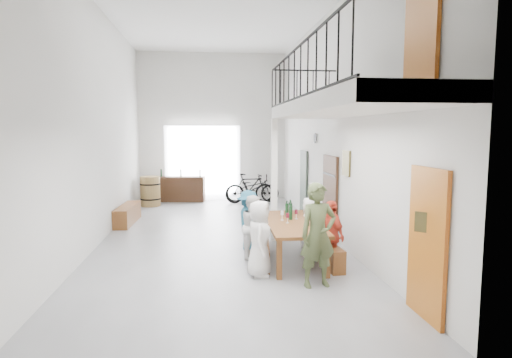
{
  "coord_description": "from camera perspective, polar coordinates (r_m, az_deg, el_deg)",
  "views": [
    {
      "loc": [
        -0.29,
        -10.28,
        2.57
      ],
      "look_at": [
        0.87,
        -0.5,
        1.48
      ],
      "focal_mm": 30.0,
      "sensor_mm": 36.0,
      "label": 1
    }
  ],
  "objects": [
    {
      "name": "bicycle_near",
      "position": [
        15.67,
        -0.47,
        -1.26
      ],
      "size": [
        1.99,
        0.92,
        1.01
      ],
      "primitive_type": "imported",
      "rotation": [
        0.0,
        0.0,
        1.44
      ],
      "color": "black",
      "rests_on": "ground"
    },
    {
      "name": "bench_inner",
      "position": [
        8.68,
        0.75,
        -9.54
      ],
      "size": [
        0.49,
        1.79,
        0.41
      ],
      "primitive_type": "cube",
      "rotation": [
        0.0,
        0.0,
        -0.12
      ],
      "color": "brown",
      "rests_on": "ground"
    },
    {
      "name": "room_walls",
      "position": [
        10.33,
        -5.22,
        11.74
      ],
      "size": [
        12.0,
        12.0,
        12.0
      ],
      "color": "silver",
      "rests_on": "ground"
    },
    {
      "name": "potted_plant",
      "position": [
        11.79,
        6.87,
        -5.35
      ],
      "size": [
        0.45,
        0.42,
        0.4
      ],
      "primitive_type": "imported",
      "rotation": [
        0.0,
        0.0,
        0.39
      ],
      "color": "#154713",
      "rests_on": "ground"
    },
    {
      "name": "floor",
      "position": [
        10.6,
        -5.02,
        -7.75
      ],
      "size": [
        12.0,
        12.0,
        0.0
      ],
      "primitive_type": "plane",
      "color": "slate",
      "rests_on": "ground"
    },
    {
      "name": "tableware",
      "position": [
        8.88,
        4.69,
        -4.32
      ],
      "size": [
        0.55,
        0.85,
        0.35
      ],
      "color": "black",
      "rests_on": "tasting_table"
    },
    {
      "name": "guest_left_b",
      "position": [
        8.29,
        0.15,
        -7.5
      ],
      "size": [
        0.43,
        0.51,
        1.19
      ],
      "primitive_type": "imported",
      "rotation": [
        0.0,
        0.0,
        1.96
      ],
      "color": "#25617B",
      "rests_on": "ground"
    },
    {
      "name": "oak_barrel",
      "position": [
        15.3,
        -13.91,
        -1.6
      ],
      "size": [
        0.7,
        0.7,
        1.03
      ],
      "color": "olive",
      "rests_on": "ground"
    },
    {
      "name": "bench_wall",
      "position": [
        8.79,
        8.91,
        -9.32
      ],
      "size": [
        0.35,
        1.89,
        0.43
      ],
      "primitive_type": "cube",
      "rotation": [
        0.0,
        0.0,
        0.06
      ],
      "color": "brown",
      "rests_on": "ground"
    },
    {
      "name": "guest_right_c",
      "position": [
        9.31,
        7.13,
        -6.06
      ],
      "size": [
        0.53,
        0.66,
        1.17
      ],
      "primitive_type": "imported",
      "rotation": [
        0.0,
        0.0,
        -1.88
      ],
      "color": "white",
      "rests_on": "ground"
    },
    {
      "name": "guest_left_d",
      "position": [
        9.31,
        -1.04,
        -5.55
      ],
      "size": [
        0.54,
        0.88,
        1.32
      ],
      "primitive_type": "imported",
      "rotation": [
        0.0,
        0.0,
        1.64
      ],
      "color": "#25617B",
      "rests_on": "ground"
    },
    {
      "name": "tasting_table",
      "position": [
        8.6,
        4.93,
        -6.25
      ],
      "size": [
        1.09,
        2.52,
        0.79
      ],
      "rotation": [
        0.0,
        0.0,
        -0.03
      ],
      "color": "brown",
      "rests_on": "ground"
    },
    {
      "name": "serving_counter",
      "position": [
        16.1,
        -9.96,
        -1.32
      ],
      "size": [
        1.8,
        0.74,
        0.92
      ],
      "primitive_type": "cube",
      "rotation": [
        0.0,
        0.0,
        -0.15
      ],
      "color": "#392215",
      "rests_on": "ground"
    },
    {
      "name": "balcony",
      "position": [
        7.51,
        10.96,
        9.17
      ],
      "size": [
        1.52,
        5.62,
        4.0
      ],
      "color": "white",
      "rests_on": "ground"
    },
    {
      "name": "counter_bottles",
      "position": [
        16.02,
        -10.01,
        0.8
      ],
      "size": [
        1.49,
        0.3,
        0.28
      ],
      "color": "black",
      "rests_on": "serving_counter"
    },
    {
      "name": "host_standing",
      "position": [
        7.21,
        8.26,
        -7.4
      ],
      "size": [
        0.7,
        0.52,
        1.74
      ],
      "primitive_type": "imported",
      "rotation": [
        0.0,
        0.0,
        0.17
      ],
      "color": "#444F2C",
      "rests_on": "ground"
    },
    {
      "name": "guest_left_a",
      "position": [
        7.67,
        0.45,
        -7.95
      ],
      "size": [
        0.54,
        0.73,
        1.37
      ],
      "primitive_type": "imported",
      "rotation": [
        0.0,
        0.0,
        1.41
      ],
      "color": "white",
      "rests_on": "ground"
    },
    {
      "name": "side_bench",
      "position": [
        12.62,
        -16.76,
        -4.54
      ],
      "size": [
        0.49,
        1.83,
        0.51
      ],
      "primitive_type": "cube",
      "rotation": [
        0.0,
        0.0,
        -0.05
      ],
      "color": "brown",
      "rests_on": "ground"
    },
    {
      "name": "gateway_portal",
      "position": [
        16.26,
        -7.11,
        2.13
      ],
      "size": [
        2.8,
        0.08,
        2.8
      ],
      "primitive_type": "cube",
      "color": "white",
      "rests_on": "ground"
    },
    {
      "name": "guest_left_c",
      "position": [
        8.79,
        -0.33,
        -6.34
      ],
      "size": [
        0.62,
        0.72,
        1.29
      ],
      "primitive_type": "imported",
      "rotation": [
        0.0,
        0.0,
        1.35
      ],
      "color": "white",
      "rests_on": "ground"
    },
    {
      "name": "guest_right_b",
      "position": [
        8.89,
        8.49,
        -6.81
      ],
      "size": [
        0.67,
        1.1,
        1.13
      ],
      "primitive_type": "imported",
      "rotation": [
        0.0,
        0.0,
        -1.23
      ],
      "color": "black",
      "rests_on": "ground"
    },
    {
      "name": "right_wall_decor",
      "position": [
        8.97,
        12.76,
        0.84
      ],
      "size": [
        0.07,
        8.28,
        5.07
      ],
      "color": "#A85815",
      "rests_on": "ground"
    },
    {
      "name": "guest_right_a",
      "position": [
        8.23,
        9.96,
        -7.3
      ],
      "size": [
        0.52,
        0.82,
        1.3
      ],
      "primitive_type": "imported",
      "rotation": [
        0.0,
        0.0,
        -1.28
      ],
      "color": "red",
      "rests_on": "ground"
    },
    {
      "name": "bicycle_far",
      "position": [
        15.48,
        -0.85,
        -1.24
      ],
      "size": [
        1.83,
        0.66,
        1.08
      ],
      "primitive_type": "imported",
      "rotation": [
        0.0,
        0.0,
        1.66
      ],
      "color": "black",
      "rests_on": "ground"
    }
  ]
}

